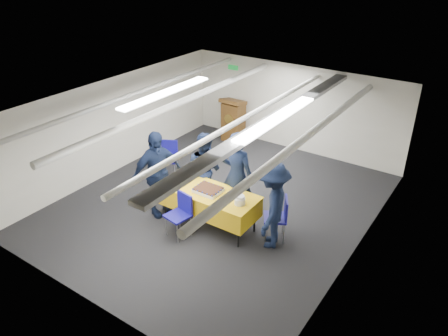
{
  "coord_description": "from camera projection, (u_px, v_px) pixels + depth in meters",
  "views": [
    {
      "loc": [
        4.62,
        -6.57,
        5.09
      ],
      "look_at": [
        0.29,
        -0.2,
        1.05
      ],
      "focal_mm": 35.0,
      "sensor_mm": 36.0,
      "label": 1
    }
  ],
  "objects": [
    {
      "name": "ground",
      "position": [
        218.0,
        204.0,
        9.47
      ],
      "size": [
        7.0,
        7.0,
        0.0
      ],
      "primitive_type": "plane",
      "color": "black",
      "rests_on": "ground"
    },
    {
      "name": "room_shell",
      "position": [
        233.0,
        121.0,
        8.88
      ],
      "size": [
        6.0,
        7.0,
        2.3
      ],
      "color": "silver",
      "rests_on": "ground"
    },
    {
      "name": "serving_table",
      "position": [
        208.0,
        200.0,
        8.54
      ],
      "size": [
        2.01,
        0.83,
        0.77
      ],
      "color": "black",
      "rests_on": "ground"
    },
    {
      "name": "sheet_cake",
      "position": [
        208.0,
        190.0,
        8.4
      ],
      "size": [
        0.52,
        0.4,
        0.09
      ],
      "color": "white",
      "rests_on": "serving_table"
    },
    {
      "name": "plate_stack_left",
      "position": [
        177.0,
        178.0,
        8.74
      ],
      "size": [
        0.22,
        0.22,
        0.17
      ],
      "color": "white",
      "rests_on": "serving_table"
    },
    {
      "name": "plate_stack_right",
      "position": [
        240.0,
        200.0,
        7.99
      ],
      "size": [
        0.2,
        0.2,
        0.18
      ],
      "color": "white",
      "rests_on": "serving_table"
    },
    {
      "name": "podium",
      "position": [
        233.0,
        120.0,
        12.21
      ],
      "size": [
        0.62,
        0.53,
        1.25
      ],
      "color": "brown",
      "rests_on": "ground"
    },
    {
      "name": "chair_near",
      "position": [
        181.0,
        210.0,
        8.27
      ],
      "size": [
        0.49,
        0.49,
        0.87
      ],
      "color": "gray",
      "rests_on": "ground"
    },
    {
      "name": "chair_right",
      "position": [
        280.0,
        214.0,
        8.16
      ],
      "size": [
        0.57,
        0.57,
        0.87
      ],
      "color": "gray",
      "rests_on": "ground"
    },
    {
      "name": "chair_left",
      "position": [
        169.0,
        155.0,
        10.41
      ],
      "size": [
        0.57,
        0.57,
        0.87
      ],
      "color": "gray",
      "rests_on": "ground"
    },
    {
      "name": "sailor_a",
      "position": [
        237.0,
        176.0,
        8.63
      ],
      "size": [
        0.72,
        0.51,
        1.88
      ],
      "primitive_type": "imported",
      "rotation": [
        0.0,
        0.0,
        3.23
      ],
      "color": "black",
      "rests_on": "ground"
    },
    {
      "name": "sailor_b",
      "position": [
        204.0,
        169.0,
        9.16
      ],
      "size": [
        0.83,
        0.67,
        1.63
      ],
      "primitive_type": "imported",
      "rotation": [
        0.0,
        0.0,
        3.07
      ],
      "color": "black",
      "rests_on": "ground"
    },
    {
      "name": "sailor_c",
      "position": [
        157.0,
        174.0,
        8.75
      ],
      "size": [
        0.78,
        1.16,
        1.83
      ],
      "primitive_type": "imported",
      "rotation": [
        0.0,
        0.0,
        1.23
      ],
      "color": "black",
      "rests_on": "ground"
    },
    {
      "name": "sailor_d",
      "position": [
        272.0,
        205.0,
        7.84
      ],
      "size": [
        0.94,
        1.24,
        1.7
      ],
      "primitive_type": "imported",
      "rotation": [
        0.0,
        0.0,
        -1.26
      ],
      "color": "black",
      "rests_on": "ground"
    }
  ]
}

